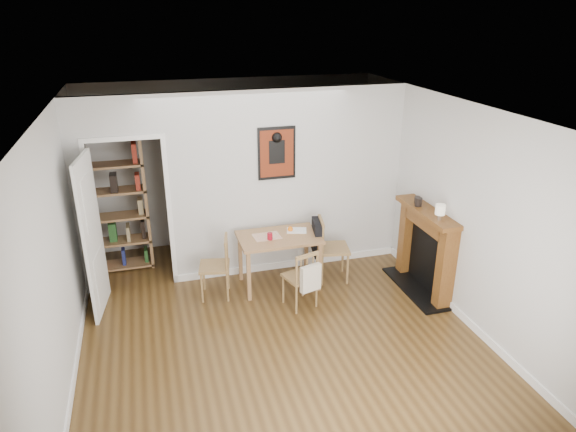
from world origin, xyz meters
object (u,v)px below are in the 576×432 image
object	(u,v)px
mantel_lamp	(440,210)
notebook	(297,230)
chair_left	(215,267)
red_glass	(270,236)
bookshelf	(117,204)
dining_table	(279,242)
ceramic_jar_a	(418,202)
fireplace	(426,247)
chair_front	(300,277)
ceramic_jar_b	(417,200)
orange_fruit	(290,229)
chair_right	(332,248)

from	to	relation	value
mantel_lamp	notebook	bearing A→B (deg)	144.53
chair_left	red_glass	bearing A→B (deg)	-1.68
bookshelf	mantel_lamp	world-z (taller)	bookshelf
dining_table	ceramic_jar_a	world-z (taller)	ceramic_jar_a
fireplace	red_glass	size ratio (longest dim) A/B	13.43
chair_left	ceramic_jar_a	xyz separation A→B (m)	(2.65, -0.43, 0.79)
chair_left	chair_front	world-z (taller)	chair_left
bookshelf	mantel_lamp	size ratio (longest dim) A/B	10.38
chair_front	red_glass	xyz separation A→B (m)	(-0.26, 0.51, 0.38)
chair_left	dining_table	bearing A→B (deg)	3.16
chair_left	ceramic_jar_b	distance (m)	2.82
chair_left	fireplace	world-z (taller)	fireplace
fireplace	notebook	size ratio (longest dim) A/B	4.73
dining_table	bookshelf	size ratio (longest dim) A/B	0.54
chair_left	orange_fruit	distance (m)	1.14
fireplace	mantel_lamp	size ratio (longest dim) A/B	6.44
chair_front	ceramic_jar_a	world-z (taller)	ceramic_jar_a
dining_table	ceramic_jar_a	size ratio (longest dim) A/B	9.45
chair_front	bookshelf	size ratio (longest dim) A/B	0.39
orange_fruit	red_glass	bearing A→B (deg)	-151.85
mantel_lamp	bookshelf	bearing A→B (deg)	151.29
chair_front	mantel_lamp	distance (m)	1.91
red_glass	chair_front	bearing A→B (deg)	-62.76
notebook	mantel_lamp	bearing A→B (deg)	-35.47
red_glass	mantel_lamp	distance (m)	2.18
chair_right	ceramic_jar_b	bearing A→B (deg)	-18.50
dining_table	fireplace	size ratio (longest dim) A/B	0.86
chair_right	orange_fruit	xyz separation A→B (m)	(-0.56, 0.14, 0.30)
chair_left	ceramic_jar_a	size ratio (longest dim) A/B	7.44
dining_table	ceramic_jar_b	world-z (taller)	ceramic_jar_b
chair_right	notebook	world-z (taller)	chair_right
mantel_lamp	dining_table	bearing A→B (deg)	151.47
mantel_lamp	ceramic_jar_b	distance (m)	0.59
orange_fruit	notebook	xyz separation A→B (m)	(0.09, -0.00, -0.03)
chair_front	ceramic_jar_b	xyz separation A→B (m)	(1.67, 0.20, 0.80)
dining_table	fireplace	distance (m)	1.96
bookshelf	notebook	bearing A→B (deg)	-23.87
notebook	mantel_lamp	distance (m)	1.92
chair_front	orange_fruit	bearing A→B (deg)	84.54
orange_fruit	notebook	bearing A→B (deg)	-2.83
chair_front	mantel_lamp	size ratio (longest dim) A/B	4.09
chair_left	bookshelf	bearing A→B (deg)	134.78
fireplace	ceramic_jar_b	size ratio (longest dim) A/B	12.97
fireplace	dining_table	bearing A→B (deg)	161.23
chair_left	chair_right	bearing A→B (deg)	0.58
chair_right	dining_table	bearing A→B (deg)	177.52
dining_table	notebook	xyz separation A→B (m)	(0.28, 0.10, 0.10)
dining_table	chair_left	size ratio (longest dim) A/B	1.27
mantel_lamp	ceramic_jar_b	world-z (taller)	mantel_lamp
notebook	ceramic_jar_a	size ratio (longest dim) A/B	2.31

